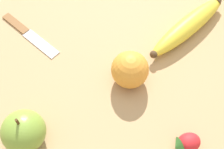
% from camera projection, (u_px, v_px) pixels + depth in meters
% --- Properties ---
extents(ground_plane, '(3.00, 3.00, 0.00)m').
position_uv_depth(ground_plane, '(125.00, 61.00, 0.61)').
color(ground_plane, tan).
extents(banana, '(0.10, 0.22, 0.04)m').
position_uv_depth(banana, '(189.00, 25.00, 0.64)').
color(banana, yellow).
rests_on(banana, ground_plane).
extents(orange, '(0.07, 0.07, 0.07)m').
position_uv_depth(orange, '(130.00, 70.00, 0.56)').
color(orange, orange).
rests_on(orange, ground_plane).
extents(strawberry, '(0.05, 0.05, 0.03)m').
position_uv_depth(strawberry, '(187.00, 143.00, 0.51)').
color(strawberry, red).
rests_on(strawberry, ground_plane).
extents(apple, '(0.07, 0.07, 0.08)m').
position_uv_depth(apple, '(24.00, 131.00, 0.50)').
color(apple, olive).
rests_on(apple, ground_plane).
extents(paring_knife, '(0.16, 0.05, 0.01)m').
position_uv_depth(paring_knife, '(27.00, 33.00, 0.65)').
color(paring_knife, silver).
rests_on(paring_knife, ground_plane).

